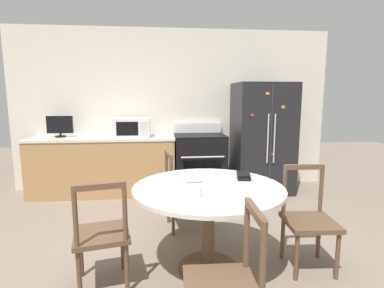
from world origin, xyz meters
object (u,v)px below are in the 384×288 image
Objects in this scene: countertop_tv at (60,126)px; wallet at (244,177)px; oven_range at (200,163)px; dining_chair_right at (309,220)px; dining_chair_near at (225,286)px; refrigerator at (262,138)px; candle_glass at (197,192)px; dining_chair_left at (102,235)px; dining_chair_far at (183,191)px; microwave at (132,127)px.

countertop_tv is 3.15m from wallet.
oven_range is 2.37m from dining_chair_right.
countertop_tv reaches higher than dining_chair_near.
refrigerator is 21.20× the size of candle_glass.
refrigerator is 1.92× the size of dining_chair_left.
dining_chair_left is at bearing -66.80° from countertop_tv.
dining_chair_left is 6.43× the size of wallet.
refrigerator is 1.92× the size of dining_chair_right.
oven_range is 1.20× the size of dining_chair_right.
oven_range is at bearing 82.00° from candle_glass.
wallet is at bearing -86.01° from oven_range.
refrigerator is 2.76m from candle_glass.
dining_chair_far is (1.78, -1.44, -0.64)m from countertop_tv.
wallet is (1.23, 0.34, 0.35)m from dining_chair_left.
refrigerator is at bearing -19.97° from dining_chair_near.
wallet is (0.52, -0.70, 0.35)m from dining_chair_far.
countertop_tv reaches higher than dining_chair_left.
candle_glass is (-1.34, -2.41, -0.07)m from refrigerator.
oven_range reaches higher than dining_chair_near.
wallet is at bearing -113.32° from refrigerator.
refrigerator is 3.15m from dining_chair_left.
dining_chair_far is 11.07× the size of candle_glass.
microwave reaches higher than wallet.
countertop_tv is at bearing 175.67° from microwave.
refrigerator reaches higher than wallet.
dining_chair_left is 1.00× the size of dining_chair_far.
microwave is 3.92× the size of wallet.
oven_range is 2.24m from countertop_tv.
countertop_tv reaches higher than microwave.
countertop_tv is at bearing 177.35° from oven_range.
dining_chair_near is (0.80, -3.12, -0.61)m from microwave.
microwave reaches higher than dining_chair_left.
countertop_tv is 2.38m from dining_chair_far.
dining_chair_far is 6.43× the size of wallet.
countertop_tv is at bearing 137.01° from wallet.
microwave is 2.47m from dining_chair_left.
microwave reaches higher than oven_range.
candle_glass is at bearing -119.10° from refrigerator.
oven_range reaches higher than dining_chair_left.
refrigerator is at bearing 60.90° from candle_glass.
refrigerator is 1.07m from oven_range.
refrigerator reaches higher than candle_glass.
oven_range is at bearing -2.65° from countertop_tv.
dining_chair_left is 1.26m from dining_chair_far.
dining_chair_near is at bearing -94.67° from oven_range.
oven_range reaches higher than candle_glass.
dining_chair_near is 1.00× the size of dining_chair_far.
candle_glass is (-1.02, -0.20, 0.36)m from dining_chair_right.
dining_chair_right is (0.93, 0.84, 0.00)m from dining_chair_near.
dining_chair_right is (-0.32, -2.21, -0.43)m from refrigerator.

